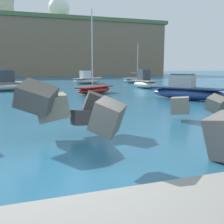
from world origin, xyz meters
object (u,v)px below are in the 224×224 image
(boat_near_left, at_px, (87,79))
(boat_mid_centre, at_px, (9,84))
(boat_near_centre, at_px, (186,91))
(boat_near_right, at_px, (136,80))
(station_building_west, at_px, (7,10))
(radar_dome, at_px, (59,10))
(boat_mid_left, at_px, (95,89))
(boat_far_left, at_px, (145,82))

(boat_near_left, relative_size, boat_mid_centre, 0.95)
(boat_near_left, xyz_separation_m, boat_near_centre, (2.10, -25.23, -0.01))
(boat_near_right, height_order, station_building_west, station_building_west)
(boat_near_centre, xyz_separation_m, boat_near_right, (6.61, 24.86, -0.19))
(boat_near_left, relative_size, boat_near_centre, 0.87)
(boat_near_left, relative_size, radar_dome, 0.52)
(boat_near_left, bearing_deg, boat_near_right, -2.42)
(boat_mid_left, bearing_deg, boat_near_right, 54.50)
(boat_near_centre, bearing_deg, radar_dome, 87.38)
(boat_near_centre, relative_size, radar_dome, 0.60)
(boat_near_right, bearing_deg, boat_mid_left, -125.50)
(boat_mid_left, bearing_deg, station_building_west, 96.45)
(boat_near_centre, height_order, boat_near_right, boat_near_right)
(boat_mid_centre, height_order, boat_far_left, boat_far_left)
(boat_near_centre, distance_m, boat_far_left, 13.33)
(boat_near_left, height_order, boat_near_centre, boat_near_left)
(boat_far_left, bearing_deg, boat_near_left, 111.06)
(boat_far_left, bearing_deg, radar_dome, 88.82)
(boat_near_left, height_order, boat_mid_left, boat_mid_left)
(boat_far_left, xyz_separation_m, radar_dome, (1.62, 78.80, 23.77))
(boat_mid_left, height_order, radar_dome, radar_dome)
(boat_near_left, distance_m, boat_near_centre, 25.32)
(boat_near_right, distance_m, station_building_west, 66.51)
(boat_mid_centre, distance_m, station_building_west, 72.90)
(station_building_west, bearing_deg, boat_mid_centre, -89.65)
(boat_mid_centre, bearing_deg, boat_near_left, 42.07)
(boat_far_left, bearing_deg, boat_near_right, 71.12)
(boat_mid_left, bearing_deg, boat_far_left, 33.84)
(boat_mid_centre, bearing_deg, boat_far_left, -4.67)
(boat_near_left, bearing_deg, station_building_west, 101.85)
(boat_far_left, bearing_deg, boat_mid_left, -146.16)
(boat_far_left, distance_m, station_building_west, 76.14)
(boat_mid_centre, bearing_deg, station_building_west, 90.35)
(boat_near_centre, relative_size, boat_mid_left, 0.79)
(boat_mid_left, distance_m, boat_far_left, 10.10)
(boat_near_right, height_order, boat_mid_centre, boat_near_right)
(boat_near_right, relative_size, boat_mid_left, 0.83)
(boat_far_left, bearing_deg, boat_near_centre, -101.16)
(boat_near_centre, bearing_deg, station_building_west, 99.76)
(boat_near_centre, relative_size, boat_mid_centre, 1.10)
(boat_near_left, relative_size, boat_far_left, 1.04)
(boat_near_left, bearing_deg, boat_mid_centre, -137.93)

